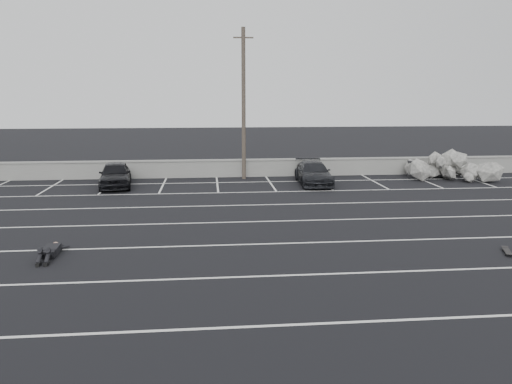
{
  "coord_description": "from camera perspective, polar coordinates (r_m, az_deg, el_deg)",
  "views": [
    {
      "loc": [
        -2.47,
        -15.97,
        4.94
      ],
      "look_at": [
        -0.55,
        3.98,
        1.0
      ],
      "focal_mm": 35.0,
      "sensor_mm": 36.0,
      "label": 1
    }
  ],
  "objects": [
    {
      "name": "car_right",
      "position": [
        28.0,
        6.58,
        2.17
      ],
      "size": [
        1.89,
        4.32,
        1.24
      ],
      "primitive_type": "imported",
      "rotation": [
        0.0,
        0.0,
        -0.04
      ],
      "color": "black",
      "rests_on": "ground"
    },
    {
      "name": "seawall",
      "position": [
        30.39,
        -0.78,
        2.81
      ],
      "size": [
        50.0,
        0.45,
        1.06
      ],
      "color": "gray",
      "rests_on": "ground"
    },
    {
      "name": "riprap_pile",
      "position": [
        31.56,
        21.15,
        2.25
      ],
      "size": [
        5.35,
        4.02,
        1.2
      ],
      "color": "#9F9C95",
      "rests_on": "ground"
    },
    {
      "name": "skateboard",
      "position": [
        17.69,
        26.79,
        -6.08
      ],
      "size": [
        0.45,
        0.76,
        0.09
      ],
      "rotation": [
        0.0,
        0.0,
        -0.38
      ],
      "color": "black",
      "rests_on": "ground"
    },
    {
      "name": "person",
      "position": [
        17.0,
        -22.32,
        -5.79
      ],
      "size": [
        1.16,
        2.46,
        0.47
      ],
      "primitive_type": null,
      "rotation": [
        0.0,
        0.0,
        0.05
      ],
      "color": "black",
      "rests_on": "ground"
    },
    {
      "name": "trash_bin",
      "position": [
        31.79,
        17.45,
        2.59
      ],
      "size": [
        0.75,
        0.75,
        0.99
      ],
      "rotation": [
        0.0,
        0.0,
        -0.17
      ],
      "color": "#252527",
      "rests_on": "ground"
    },
    {
      "name": "car_left",
      "position": [
        27.97,
        -15.79,
        1.95
      ],
      "size": [
        2.14,
        4.19,
        1.37
      ],
      "primitive_type": "imported",
      "rotation": [
        0.0,
        0.0,
        0.13
      ],
      "color": "black",
      "rests_on": "ground"
    },
    {
      "name": "ground",
      "position": [
        16.9,
        3.17,
        -5.89
      ],
      "size": [
        120.0,
        120.0,
        0.0
      ],
      "primitive_type": "plane",
      "color": "black",
      "rests_on": "ground"
    },
    {
      "name": "stall_lines",
      "position": [
        21.1,
        1.15,
        -2.41
      ],
      "size": [
        36.0,
        20.05,
        0.01
      ],
      "color": "silver",
      "rests_on": "ground"
    },
    {
      "name": "utility_pole",
      "position": [
        29.25,
        -1.43,
        10.02
      ],
      "size": [
        1.15,
        0.23,
        8.65
      ],
      "color": "#4C4238",
      "rests_on": "ground"
    }
  ]
}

